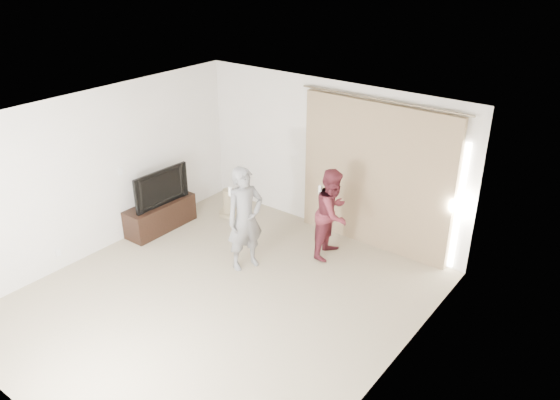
% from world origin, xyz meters
% --- Properties ---
extents(floor, '(5.50, 5.50, 0.00)m').
position_xyz_m(floor, '(0.00, 0.00, 0.00)').
color(floor, tan).
rests_on(floor, ground).
extents(wall_back, '(5.00, 0.04, 2.60)m').
position_xyz_m(wall_back, '(0.00, 2.75, 1.30)').
color(wall_back, white).
rests_on(wall_back, ground).
extents(wall_left, '(0.04, 5.50, 2.60)m').
position_xyz_m(wall_left, '(-2.50, -0.00, 1.30)').
color(wall_left, white).
rests_on(wall_left, ground).
extents(ceiling, '(5.00, 5.50, 0.01)m').
position_xyz_m(ceiling, '(0.00, 0.00, 2.60)').
color(ceiling, white).
rests_on(ceiling, wall_back).
extents(curtain, '(2.80, 0.11, 2.46)m').
position_xyz_m(curtain, '(0.91, 2.68, 1.20)').
color(curtain, tan).
rests_on(curtain, ground).
extents(tv_console, '(0.44, 1.29, 0.49)m').
position_xyz_m(tv_console, '(-2.27, 0.93, 0.25)').
color(tv_console, black).
rests_on(tv_console, ground).
extents(tv, '(0.19, 1.09, 0.62)m').
position_xyz_m(tv, '(-2.27, 0.93, 0.81)').
color(tv, black).
rests_on(tv, tv_console).
extents(scratching_post, '(0.37, 0.37, 0.50)m').
position_xyz_m(scratching_post, '(-1.68, 2.05, 0.20)').
color(scratching_post, tan).
rests_on(scratching_post, ground).
extents(person_man, '(0.57, 0.69, 1.63)m').
position_xyz_m(person_man, '(-0.29, 0.91, 0.82)').
color(person_man, slate).
rests_on(person_man, ground).
extents(person_woman, '(0.64, 0.78, 1.46)m').
position_xyz_m(person_woman, '(0.56, 2.00, 0.73)').
color(person_woman, maroon).
rests_on(person_woman, ground).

